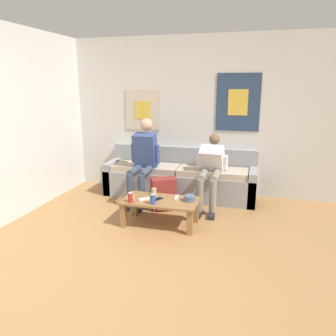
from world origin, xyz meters
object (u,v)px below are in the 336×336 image
person_seated_teen (211,168)px  pillar_candle (154,191)px  person_seated_adult (143,157)px  coffee_table (160,204)px  game_controller_near_right (176,197)px  game_controller_near_left (144,199)px  game_controller_far_center (132,197)px  ceramic_bowl (189,198)px  drink_can_blue (153,199)px  cell_phone (158,199)px  couch (180,179)px  drink_can_red (131,197)px  backpack (164,195)px

person_seated_teen → pillar_candle: (-0.67, -0.68, -0.20)m
person_seated_adult → pillar_candle: size_ratio=12.66×
coffee_table → game_controller_near_right: (0.19, 0.11, 0.08)m
person_seated_teen → game_controller_near_right: 0.85m
game_controller_near_left → game_controller_near_right: (0.39, 0.17, 0.00)m
game_controller_near_right → game_controller_far_center: (-0.56, -0.15, 0.00)m
ceramic_bowl → drink_can_blue: 0.48m
drink_can_blue → game_controller_near_right: 0.36m
game_controller_near_left → game_controller_near_right: bearing=23.0°
coffee_table → person_seated_teen: size_ratio=0.93×
ceramic_bowl → pillar_candle: size_ratio=1.52×
game_controller_far_center → cell_phone: (0.34, 0.05, -0.01)m
cell_phone → pillar_candle: bearing=122.7°
drink_can_blue → cell_phone: size_ratio=0.82×
couch → person_seated_adult: person_seated_adult is taller
game_controller_near_left → person_seated_teen: bearing=51.5°
person_seated_adult → drink_can_blue: (0.48, -1.00, -0.29)m
person_seated_adult → person_seated_teen: person_seated_adult is taller
drink_can_blue → coffee_table: bearing=75.1°
ceramic_bowl → pillar_candle: pillar_candle is taller
game_controller_near_right → person_seated_adult: bearing=134.3°
game_controller_near_left → person_seated_adult: bearing=109.7°
person_seated_teen → game_controller_far_center: bearing=-134.9°
ceramic_bowl → drink_can_red: size_ratio=1.24×
game_controller_near_left → cell_phone: 0.18m
backpack → drink_can_red: bearing=-107.2°
game_controller_far_center → game_controller_near_left: bearing=-5.5°
cell_phone → couch: bearing=89.4°
pillar_candle → drink_can_red: size_ratio=0.81×
backpack → drink_can_blue: backpack is taller
game_controller_far_center → cell_phone: game_controller_far_center is taller
person_seated_teen → game_controller_near_left: person_seated_teen is taller
coffee_table → pillar_candle: (-0.14, 0.17, 0.11)m
pillar_candle → drink_can_blue: size_ratio=0.81×
backpack → game_controller_near_left: backpack is taller
couch → ceramic_bowl: 1.20m
drink_can_red → game_controller_near_left: bearing=43.5°
coffee_table → game_controller_near_left: bearing=-163.7°
coffee_table → ceramic_bowl: bearing=9.0°
cell_phone → drink_can_red: bearing=-147.6°
game_controller_near_right → cell_phone: bearing=-155.7°
person_seated_adult → drink_can_blue: 1.15m
coffee_table → ceramic_bowl: (0.37, 0.06, 0.11)m
backpack → game_controller_far_center: bearing=-114.0°
couch → game_controller_far_center: (-0.35, -1.23, 0.07)m
couch → person_seated_teen: size_ratio=2.31×
couch → backpack: couch is taller
coffee_table → ceramic_bowl: ceramic_bowl is taller
person_seated_adult → cell_phone: person_seated_adult is taller
game_controller_far_center → ceramic_bowl: bearing=7.8°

